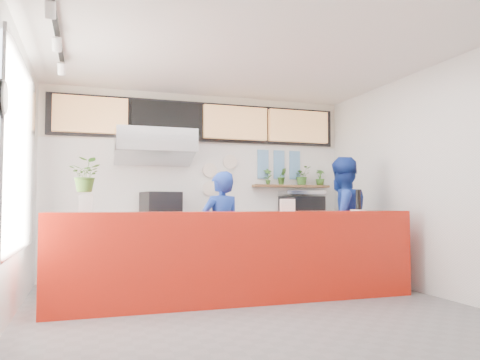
{
  "coord_description": "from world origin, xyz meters",
  "views": [
    {
      "loc": [
        -1.78,
        -5.05,
        1.19
      ],
      "look_at": [
        0.1,
        0.7,
        1.5
      ],
      "focal_mm": 35.0,
      "sensor_mm": 36.0,
      "label": 1
    }
  ],
  "objects": [
    {
      "name": "floor",
      "position": [
        0.0,
        0.0,
        0.0
      ],
      "size": [
        5.0,
        5.0,
        0.0
      ],
      "primitive_type": "plane",
      "color": "slate",
      "rests_on": "ground"
    },
    {
      "name": "ceiling",
      "position": [
        0.0,
        0.0,
        3.0
      ],
      "size": [
        5.0,
        5.0,
        0.0
      ],
      "primitive_type": "plane",
      "rotation": [
        3.14,
        0.0,
        0.0
      ],
      "color": "silver"
    },
    {
      "name": "wall_back",
      "position": [
        0.0,
        2.5,
        1.5
      ],
      "size": [
        5.0,
        0.0,
        5.0
      ],
      "primitive_type": "plane",
      "rotation": [
        1.57,
        0.0,
        0.0
      ],
      "color": "white",
      "rests_on": "ground"
    },
    {
      "name": "wall_left",
      "position": [
        -2.5,
        0.0,
        1.5
      ],
      "size": [
        0.0,
        5.0,
        5.0
      ],
      "primitive_type": "plane",
      "rotation": [
        1.57,
        0.0,
        1.57
      ],
      "color": "white",
      "rests_on": "ground"
    },
    {
      "name": "wall_right",
      "position": [
        2.5,
        0.0,
        1.5
      ],
      "size": [
        0.0,
        5.0,
        5.0
      ],
      "primitive_type": "plane",
      "rotation": [
        1.57,
        0.0,
        -1.57
      ],
      "color": "white",
      "rests_on": "ground"
    },
    {
      "name": "service_counter",
      "position": [
        0.0,
        0.4,
        0.55
      ],
      "size": [
        4.5,
        0.6,
        1.1
      ],
      "primitive_type": "cube",
      "color": "red",
      "rests_on": "ground"
    },
    {
      "name": "cream_band",
      "position": [
        0.0,
        2.49,
        2.6
      ],
      "size": [
        5.0,
        0.02,
        0.8
      ],
      "primitive_type": "cube",
      "color": "beige",
      "rests_on": "wall_back"
    },
    {
      "name": "prep_bench",
      "position": [
        -0.8,
        2.2,
        0.45
      ],
      "size": [
        1.8,
        0.6,
        0.9
      ],
      "primitive_type": "cube",
      "color": "#B2B5BA",
      "rests_on": "ground"
    },
    {
      "name": "panini_oven",
      "position": [
        -0.7,
        2.2,
        1.14
      ],
      "size": [
        0.61,
        0.61,
        0.47
      ],
      "primitive_type": "cube",
      "rotation": [
        0.0,
        0.0,
        0.17
      ],
      "color": "black",
      "rests_on": "prep_bench"
    },
    {
      "name": "extraction_hood",
      "position": [
        -0.8,
        2.15,
        2.15
      ],
      "size": [
        1.2,
        0.7,
        0.35
      ],
      "primitive_type": "cube",
      "color": "#B2B5BA",
      "rests_on": "ceiling"
    },
    {
      "name": "hood_lip",
      "position": [
        -0.8,
        2.15,
        1.95
      ],
      "size": [
        1.2,
        0.69,
        0.31
      ],
      "primitive_type": "cube",
      "rotation": [
        -0.35,
        0.0,
        0.0
      ],
      "color": "#B2B5BA",
      "rests_on": "ceiling"
    },
    {
      "name": "right_bench",
      "position": [
        1.5,
        2.2,
        0.45
      ],
      "size": [
        1.8,
        0.6,
        0.9
      ],
      "primitive_type": "cube",
      "color": "#B2B5BA",
      "rests_on": "ground"
    },
    {
      "name": "espresso_machine",
      "position": [
        1.7,
        2.2,
        1.11
      ],
      "size": [
        0.71,
        0.55,
        0.42
      ],
      "primitive_type": "cube",
      "rotation": [
        0.0,
        0.0,
        0.14
      ],
      "color": "black",
      "rests_on": "right_bench"
    },
    {
      "name": "espresso_tray",
      "position": [
        1.7,
        2.2,
        1.38
      ],
      "size": [
        0.73,
        0.53,
        0.06
      ],
      "primitive_type": "cube",
      "rotation": [
        0.0,
        0.0,
        -0.08
      ],
      "color": "#B1B5B9",
      "rests_on": "espresso_machine"
    },
    {
      "name": "herb_shelf",
      "position": [
        1.6,
        2.4,
        1.5
      ],
      "size": [
        1.4,
        0.18,
        0.04
      ],
      "primitive_type": "cube",
      "color": "brown",
      "rests_on": "wall_back"
    },
    {
      "name": "menu_board_far_left",
      "position": [
        -1.75,
        2.38,
        2.55
      ],
      "size": [
        1.1,
        0.1,
        0.55
      ],
      "primitive_type": "cube",
      "color": "tan",
      "rests_on": "wall_back"
    },
    {
      "name": "menu_board_mid_left",
      "position": [
        -0.59,
        2.38,
        2.55
      ],
      "size": [
        1.1,
        0.1,
        0.55
      ],
      "primitive_type": "cube",
      "color": "black",
      "rests_on": "wall_back"
    },
    {
      "name": "menu_board_mid_right",
      "position": [
        0.57,
        2.38,
        2.55
      ],
      "size": [
        1.1,
        0.1,
        0.55
      ],
      "primitive_type": "cube",
      "color": "tan",
      "rests_on": "wall_back"
    },
    {
      "name": "menu_board_far_right",
      "position": [
        1.73,
        2.38,
        2.55
      ],
      "size": [
        1.1,
        0.1,
        0.55
      ],
      "primitive_type": "cube",
      "color": "tan",
      "rests_on": "wall_back"
    },
    {
      "name": "soffit",
      "position": [
        0.0,
        2.46,
        2.55
      ],
      "size": [
        4.8,
        0.04,
        0.65
      ],
      "primitive_type": "cube",
      "color": "black",
      "rests_on": "wall_back"
    },
    {
      "name": "window_pane",
      "position": [
        -2.47,
        0.3,
        1.7
      ],
      "size": [
        0.04,
        2.2,
        1.9
      ],
      "primitive_type": "cube",
      "color": "silver",
      "rests_on": "wall_left"
    },
    {
      "name": "window_frame",
      "position": [
        -2.45,
        0.3,
        1.7
      ],
      "size": [
        0.03,
        2.3,
        2.0
      ],
      "primitive_type": "cube",
      "color": "#B2B5BA",
      "rests_on": "wall_left"
    },
    {
      "name": "wall_clock_rim",
      "position": [
        -2.46,
        -0.9,
        2.05
      ],
      "size": [
        0.05,
        0.3,
        0.3
      ],
      "primitive_type": "cylinder",
      "rotation": [
        0.0,
        1.57,
        0.0
      ],
      "color": "black",
      "rests_on": "wall_left"
    },
    {
      "name": "wall_clock_face",
      "position": [
        -2.43,
        -0.9,
        2.05
      ],
      "size": [
        0.02,
        0.26,
        0.26
      ],
      "primitive_type": "cylinder",
      "rotation": [
        0.0,
        1.57,
        0.0
      ],
      "color": "white",
      "rests_on": "wall_left"
    },
    {
      "name": "track_rail",
      "position": [
        -2.1,
        0.0,
        2.94
      ],
      "size": [
        0.05,
        2.4,
        0.04
      ],
      "primitive_type": "cube",
      "color": "black",
      "rests_on": "ceiling"
    },
    {
      "name": "dec_plate_a",
      "position": [
        0.15,
        2.47,
        1.75
      ],
      "size": [
        0.24,
        0.03,
        0.24
      ],
      "primitive_type": "cylinder",
      "rotation": [
        1.57,
        0.0,
        0.0
      ],
      "color": "silver",
      "rests_on": "wall_back"
    },
    {
      "name": "dec_plate_b",
      "position": [
        0.45,
        2.47,
        1.65
      ],
      "size": [
        0.24,
        0.03,
        0.24
      ],
      "primitive_type": "cylinder",
      "rotation": [
        1.57,
        0.0,
        0.0
      ],
      "color": "silver",
      "rests_on": "wall_back"
    },
    {
      "name": "dec_plate_c",
      "position": [
        0.15,
        2.47,
        1.45
      ],
      "size": [
        0.24,
        0.03,
        0.24
      ],
      "primitive_type": "cylinder",
      "rotation": [
        1.57,
        0.0,
        0.0
      ],
      "color": "silver",
      "rests_on": "wall_back"
    },
    {
      "name": "dec_plate_d",
      "position": [
        0.5,
        2.47,
        1.9
      ],
      "size": [
        0.24,
        0.03,
        0.24
      ],
      "primitive_type": "cylinder",
      "rotation": [
        1.57,
        0.0,
        0.0
      ],
      "color": "silver",
      "rests_on": "wall_back"
    },
    {
      "name": "photo_frame_a",
      "position": [
        1.1,
        2.48,
        2.0
      ],
      "size": [
        0.2,
        0.02,
        0.25
      ],
      "primitive_type": "cube",
      "color": "#598CBF",
      "rests_on": "wall_back"
    },
    {
      "name": "photo_frame_b",
      "position": [
        1.4,
        2.48,
        2.0
      ],
      "size": [
        0.2,
        0.02,
        0.25
      ],
      "primitive_type": "cube",
      "color": "#598CBF",
      "rests_on": "wall_back"
    },
    {
      "name": "photo_frame_c",
      "position": [
        1.7,
        2.48,
        2.0
      ],
      "size": [
        0.2,
        0.02,
        0.25
      ],
      "primitive_type": "cube",
      "color": "#598CBF",
      "rests_on": "wall_back"
    },
    {
      "name": "photo_frame_d",
      "position": [
        1.1,
        2.48,
        1.75
      ],
      "size": [
        0.2,
        0.02,
        0.25
      ],
      "primitive_type": "cube",
      "color": "#598CBF",
      "rests_on": "wall_back"
    },
    {
      "name": "photo_frame_e",
      "position": [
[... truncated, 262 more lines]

